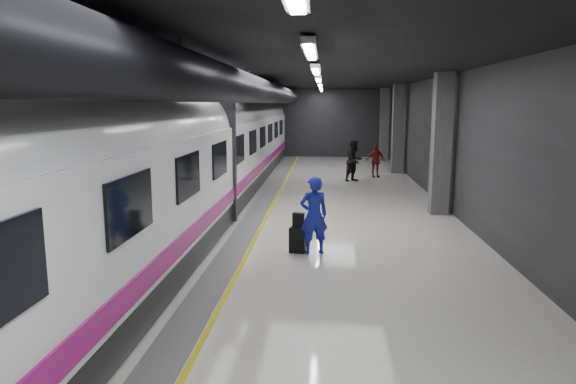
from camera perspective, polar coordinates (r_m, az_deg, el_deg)
name	(u,v)px	position (r m, az deg, el deg)	size (l,w,h in m)	color
ground	(295,225)	(15.12, 0.77, -3.70)	(40.00, 40.00, 0.00)	silver
platform_hall	(288,103)	(15.68, -0.05, 9.82)	(10.02, 40.02, 4.51)	black
train	(184,154)	(15.31, -11.47, 4.13)	(3.05, 38.00, 4.05)	black
traveler_main	(314,215)	(12.12, 2.89, -2.60)	(0.68, 0.44, 1.86)	#1730B0
suitcase_main	(297,240)	(12.33, 1.05, -5.35)	(0.37, 0.24, 0.61)	black
shoulder_bag	(298,220)	(12.24, 1.17, -3.14)	(0.27, 0.14, 0.35)	black
traveler_far_a	(354,161)	(23.75, 7.39, 3.48)	(0.93, 0.72, 1.91)	black
traveler_far_b	(375,161)	(25.26, 9.69, 3.47)	(0.95, 0.40, 1.62)	#9C2E16
suitcase_far	(352,166)	(27.59, 7.17, 2.87)	(0.34, 0.22, 0.50)	black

